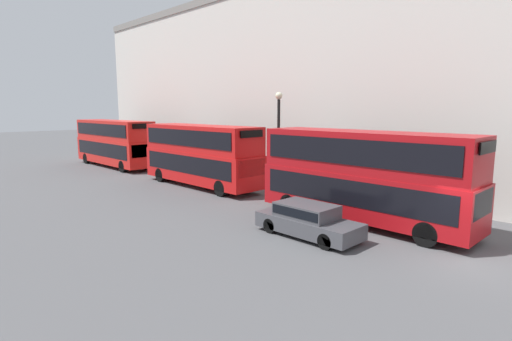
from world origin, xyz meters
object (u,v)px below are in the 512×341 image
object	(u,v)px
bus_leading	(363,173)
bus_third_in_queue	(114,141)
car_dark_sedan	(307,219)
pedestrian	(258,175)
bus_second_in_queue	(201,153)

from	to	relation	value
bus_leading	bus_third_in_queue	distance (m)	25.82
car_dark_sedan	pedestrian	size ratio (longest dim) A/B	2.58
bus_third_in_queue	pedestrian	xyz separation A→B (m)	(2.58, -16.23, -1.53)
bus_second_in_queue	bus_third_in_queue	distance (m)	13.32
bus_second_in_queue	bus_third_in_queue	world-z (taller)	bus_third_in_queue
car_dark_sedan	pedestrian	distance (m)	10.86
bus_second_in_queue	pedestrian	bearing A→B (deg)	-48.45
bus_third_in_queue	car_dark_sedan	world-z (taller)	bus_third_in_queue
bus_leading	car_dark_sedan	size ratio (longest dim) A/B	2.25
car_dark_sedan	bus_leading	bearing A→B (deg)	-8.58
car_dark_sedan	bus_second_in_queue	bearing A→B (deg)	74.16
bus_third_in_queue	pedestrian	size ratio (longest dim) A/B	6.20
bus_second_in_queue	pedestrian	distance (m)	4.17
bus_leading	car_dark_sedan	distance (m)	3.80
bus_third_in_queue	car_dark_sedan	bearing A→B (deg)	-97.65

